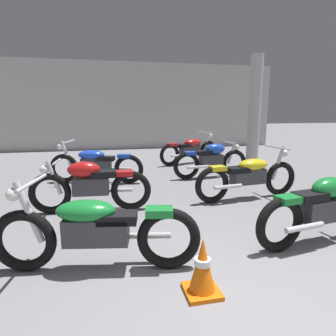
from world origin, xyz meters
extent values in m
plane|color=gray|center=(0.00, 0.00, 0.00)|extent=(60.00, 60.00, 0.00)
cube|color=#BCBAB7|center=(0.00, 10.77, 1.80)|extent=(12.75, 0.24, 3.60)
cylinder|color=#BCBAB7|center=(3.15, 6.03, 1.60)|extent=(0.36, 0.36, 3.20)
torus|color=black|center=(-2.05, 1.18, 0.34)|extent=(0.68, 0.23, 0.67)
torus|color=black|center=(-0.58, 0.91, 0.34)|extent=(0.68, 0.23, 0.67)
cylinder|color=silver|center=(-1.98, 1.17, 0.65)|extent=(0.28, 0.12, 0.66)
cube|color=#38383D|center=(-1.32, 1.04, 0.44)|extent=(0.69, 0.36, 0.28)
ellipsoid|color=#197F33|center=(-1.41, 1.06, 0.66)|extent=(0.65, 0.42, 0.22)
cube|color=black|center=(-1.10, 1.00, 0.57)|extent=(0.44, 0.31, 0.10)
cube|color=#197F33|center=(-0.68, 0.92, 0.64)|extent=(0.31, 0.25, 0.08)
cylinder|color=silver|center=(-1.92, 1.16, 0.96)|extent=(0.16, 0.68, 0.04)
sphere|color=white|center=(-2.11, 1.19, 0.84)|extent=(0.14, 0.14, 0.14)
cylinder|color=silver|center=(-0.80, 1.08, 0.32)|extent=(0.55, 0.17, 0.07)
torus|color=black|center=(-2.08, 2.96, 0.34)|extent=(0.68, 0.16, 0.67)
torus|color=black|center=(-0.79, 2.85, 0.34)|extent=(0.68, 0.16, 0.67)
cylinder|color=silver|center=(-2.00, 2.95, 0.59)|extent=(0.25, 0.09, 0.56)
cube|color=#38383D|center=(-1.44, 2.90, 0.44)|extent=(0.59, 0.29, 0.28)
ellipsoid|color=red|center=(-1.54, 2.91, 0.72)|extent=(0.54, 0.32, 0.26)
cube|color=black|center=(-1.22, 2.89, 0.64)|extent=(0.42, 0.27, 0.10)
cube|color=red|center=(-0.89, 2.86, 0.64)|extent=(0.30, 0.22, 0.08)
cylinder|color=silver|center=(-1.94, 2.95, 0.85)|extent=(0.07, 0.48, 0.04)
sphere|color=white|center=(-2.14, 2.96, 0.73)|extent=(0.14, 0.14, 0.14)
cylinder|color=silver|center=(-1.03, 3.00, 0.32)|extent=(0.55, 0.11, 0.07)
torus|color=black|center=(-2.11, 5.06, 0.34)|extent=(0.67, 0.29, 0.67)
torus|color=black|center=(-0.67, 4.66, 0.34)|extent=(0.67, 0.29, 0.67)
cylinder|color=silver|center=(-2.03, 5.04, 0.65)|extent=(0.28, 0.14, 0.66)
cube|color=#38383D|center=(-1.39, 4.86, 0.44)|extent=(0.70, 0.41, 0.28)
ellipsoid|color=blue|center=(-1.48, 4.88, 0.66)|extent=(0.66, 0.47, 0.22)
cube|color=black|center=(-1.18, 4.80, 0.57)|extent=(0.45, 0.34, 0.10)
cube|color=blue|center=(-0.76, 4.68, 0.64)|extent=(0.32, 0.27, 0.08)
cylinder|color=silver|center=(-1.98, 5.02, 0.96)|extent=(0.22, 0.66, 0.04)
sphere|color=white|center=(-2.17, 5.07, 0.84)|extent=(0.14, 0.14, 0.14)
cylinder|color=silver|center=(-0.87, 4.85, 0.32)|extent=(0.55, 0.21, 0.07)
torus|color=black|center=(0.78, 0.99, 0.34)|extent=(0.68, 0.21, 0.67)
cube|color=#38383D|center=(1.42, 1.09, 0.44)|extent=(0.60, 0.33, 0.28)
ellipsoid|color=#197F33|center=(1.52, 1.11, 0.72)|extent=(0.56, 0.36, 0.26)
cube|color=black|center=(1.21, 1.06, 0.64)|extent=(0.43, 0.30, 0.10)
cube|color=#197F33|center=(0.88, 1.01, 0.64)|extent=(0.31, 0.24, 0.08)
cylinder|color=silver|center=(1.05, 0.90, 0.32)|extent=(0.55, 0.15, 0.07)
torus|color=black|center=(2.16, 3.08, 0.34)|extent=(0.68, 0.19, 0.67)
torus|color=black|center=(0.67, 2.89, 0.34)|extent=(0.68, 0.19, 0.67)
cylinder|color=silver|center=(2.08, 3.07, 0.65)|extent=(0.28, 0.10, 0.66)
cube|color=#38383D|center=(1.41, 2.99, 0.44)|extent=(0.68, 0.32, 0.28)
ellipsoid|color=yellow|center=(1.51, 3.00, 0.66)|extent=(0.63, 0.39, 0.22)
cube|color=black|center=(1.20, 2.96, 0.57)|extent=(0.43, 0.29, 0.10)
cube|color=yellow|center=(0.77, 2.91, 0.64)|extent=(0.30, 0.23, 0.08)
cylinder|color=silver|center=(2.02, 3.06, 0.96)|extent=(0.12, 0.68, 0.04)
sphere|color=white|center=(2.22, 3.08, 0.84)|extent=(0.14, 0.14, 0.14)
cylinder|color=silver|center=(0.93, 2.80, 0.32)|extent=(0.55, 0.14, 0.07)
torus|color=black|center=(2.02, 4.87, 0.34)|extent=(0.68, 0.17, 0.67)
torus|color=black|center=(0.73, 4.75, 0.34)|extent=(0.68, 0.17, 0.67)
cylinder|color=silver|center=(1.94, 4.86, 0.59)|extent=(0.25, 0.09, 0.56)
cube|color=#38383D|center=(1.38, 4.81, 0.44)|extent=(0.59, 0.29, 0.28)
ellipsoid|color=blue|center=(1.48, 4.82, 0.72)|extent=(0.54, 0.33, 0.26)
cube|color=black|center=(1.16, 4.79, 0.64)|extent=(0.42, 0.28, 0.10)
cube|color=blue|center=(0.83, 4.76, 0.64)|extent=(0.30, 0.23, 0.08)
cylinder|color=silver|center=(1.88, 4.86, 0.85)|extent=(0.08, 0.48, 0.04)
sphere|color=white|center=(2.08, 4.88, 0.73)|extent=(0.14, 0.14, 0.14)
cylinder|color=silver|center=(0.99, 4.64, 0.32)|extent=(0.55, 0.12, 0.07)
torus|color=black|center=(2.13, 7.02, 0.34)|extent=(0.67, 0.33, 0.67)
torus|color=black|center=(0.71, 6.51, 0.34)|extent=(0.67, 0.33, 0.67)
cylinder|color=silver|center=(2.05, 6.99, 0.65)|extent=(0.28, 0.16, 0.66)
cube|color=#38383D|center=(1.42, 6.77, 0.44)|extent=(0.70, 0.45, 0.28)
ellipsoid|color=red|center=(1.52, 6.80, 0.66)|extent=(0.67, 0.50, 0.22)
cube|color=black|center=(1.21, 6.69, 0.57)|extent=(0.46, 0.36, 0.10)
cube|color=red|center=(0.81, 6.55, 0.64)|extent=(0.33, 0.28, 0.08)
cylinder|color=silver|center=(2.00, 6.97, 0.96)|extent=(0.26, 0.65, 0.04)
sphere|color=white|center=(2.18, 7.04, 0.84)|extent=(0.14, 0.14, 0.14)
cylinder|color=silver|center=(0.99, 6.48, 0.32)|extent=(0.54, 0.25, 0.07)
cube|color=orange|center=(-0.38, 0.41, 0.02)|extent=(0.32, 0.32, 0.04)
cone|color=orange|center=(-0.38, 0.41, 0.29)|extent=(0.24, 0.24, 0.50)
cylinder|color=white|center=(-0.38, 0.41, 0.32)|extent=(0.15, 0.15, 0.06)
camera|label=1|loc=(-1.21, -1.87, 1.67)|focal=31.11mm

